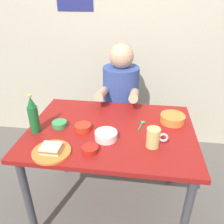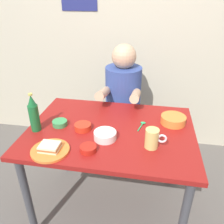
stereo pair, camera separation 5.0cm
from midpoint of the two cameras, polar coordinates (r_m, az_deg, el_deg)
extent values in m
plane|color=#59544F|center=(2.02, 0.50, -22.25)|extent=(6.00, 6.00, 0.00)
cube|color=#BCB299|center=(2.34, 5.28, 21.89)|extent=(4.40, 0.08, 2.60)
cube|color=maroon|center=(1.53, 0.62, -4.69)|extent=(1.10, 0.80, 0.03)
cylinder|color=#3F3F44|center=(1.67, -19.57, -19.93)|extent=(0.05, 0.05, 0.71)
cylinder|color=#3F3F44|center=(1.54, 18.32, -24.93)|extent=(0.05, 0.05, 0.71)
cylinder|color=#3F3F44|center=(2.12, -11.13, -6.80)|extent=(0.05, 0.05, 0.71)
cylinder|color=#3F3F44|center=(2.02, 16.24, -9.45)|extent=(0.05, 0.05, 0.71)
cylinder|color=#4C4C51|center=(2.34, 3.13, -7.10)|extent=(0.08, 0.08, 0.41)
cylinder|color=brown|center=(2.21, 3.28, -2.34)|extent=(0.34, 0.34, 0.04)
cylinder|color=#33478C|center=(2.09, 3.49, 4.29)|extent=(0.32, 0.32, 0.52)
sphere|color=tan|center=(1.97, 3.80, 13.76)|extent=(0.21, 0.21, 0.21)
cylinder|color=tan|center=(1.83, -1.42, 4.72)|extent=(0.07, 0.31, 0.14)
cylinder|color=tan|center=(1.80, 6.74, 4.12)|extent=(0.07, 0.31, 0.14)
cylinder|color=orange|center=(1.36, -14.22, -9.35)|extent=(0.22, 0.22, 0.01)
cube|color=beige|center=(1.35, -14.29, -8.91)|extent=(0.11, 0.09, 0.01)
cube|color=#9E592D|center=(1.34, -14.35, -8.50)|extent=(0.11, 0.09, 0.01)
cube|color=beige|center=(1.34, -14.41, -8.09)|extent=(0.11, 0.09, 0.01)
cylinder|color=#D1BC66|center=(1.34, 11.02, -6.55)|extent=(0.08, 0.08, 0.12)
torus|color=silver|center=(1.34, 13.52, -6.53)|extent=(0.06, 0.01, 0.06)
cylinder|color=#19602D|center=(1.54, -17.99, -1.45)|extent=(0.06, 0.06, 0.18)
cone|color=#19602D|center=(1.48, -18.70, 2.75)|extent=(0.05, 0.05, 0.07)
cylinder|color=#BFB74C|center=(1.46, -18.95, 4.20)|extent=(0.03, 0.03, 0.01)
cylinder|color=#B21E14|center=(1.32, -4.88, -9.16)|extent=(0.10, 0.10, 0.03)
cylinder|color=maroon|center=(1.31, -4.90, -8.90)|extent=(0.08, 0.08, 0.02)
cylinder|color=#388C4C|center=(1.58, -12.08, -2.75)|extent=(0.10, 0.10, 0.03)
cylinder|color=#5B643A|center=(1.58, -12.11, -2.51)|extent=(0.08, 0.08, 0.02)
cylinder|color=silver|center=(1.41, -0.73, -5.88)|extent=(0.14, 0.14, 0.05)
cylinder|color=tan|center=(1.40, -0.73, -5.51)|extent=(0.11, 0.11, 0.02)
cylinder|color=orange|center=(1.63, 15.97, -1.88)|extent=(0.17, 0.17, 0.05)
cylinder|color=#B25B2D|center=(1.62, 16.03, -1.51)|extent=(0.14, 0.14, 0.02)
cylinder|color=red|center=(1.51, -6.39, -3.71)|extent=(0.11, 0.11, 0.04)
cylinder|color=#A33521|center=(1.51, -6.40, -3.43)|extent=(0.09, 0.09, 0.02)
cylinder|color=#26A559|center=(1.55, 8.11, -3.71)|extent=(0.04, 0.11, 0.01)
ellipsoid|color=#26A559|center=(1.59, 8.71, -2.69)|extent=(0.04, 0.02, 0.01)
camera|label=1|loc=(0.03, -89.05, 0.51)|focal=36.40mm
camera|label=2|loc=(0.03, 90.95, -0.51)|focal=36.40mm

